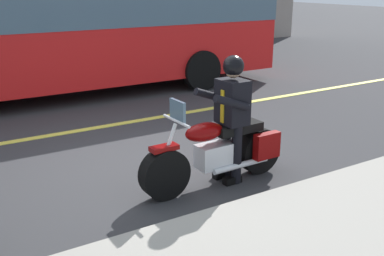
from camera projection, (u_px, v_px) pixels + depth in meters
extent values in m
plane|color=#333335|center=(141.00, 162.00, 6.98)|extent=(80.00, 80.00, 0.00)
cube|color=#E5DB4C|center=(96.00, 128.00, 8.60)|extent=(60.00, 0.16, 0.01)
cylinder|color=black|center=(165.00, 174.00, 5.75)|extent=(0.66, 0.22, 0.66)
cylinder|color=black|center=(259.00, 150.00, 6.55)|extent=(0.66, 0.22, 0.66)
cube|color=silver|center=(216.00, 155.00, 6.13)|extent=(0.57, 0.29, 0.32)
ellipsoid|color=#720505|center=(204.00, 132.00, 5.92)|extent=(0.57, 0.29, 0.24)
cube|color=black|center=(238.00, 128.00, 6.21)|extent=(0.71, 0.30, 0.12)
cube|color=#720505|center=(267.00, 146.00, 6.30)|extent=(0.40, 0.13, 0.36)
cube|color=#720505|center=(247.00, 137.00, 6.65)|extent=(0.40, 0.13, 0.36)
cylinder|color=silver|center=(166.00, 154.00, 5.67)|extent=(0.35, 0.06, 0.76)
cylinder|color=silver|center=(176.00, 121.00, 5.63)|extent=(0.05, 0.60, 0.04)
cube|color=#720505|center=(164.00, 148.00, 5.64)|extent=(0.36, 0.17, 0.06)
cylinder|color=silver|center=(241.00, 165.00, 6.21)|extent=(0.90, 0.10, 0.08)
cube|color=slate|center=(178.00, 111.00, 5.61)|extent=(0.05, 0.32, 0.28)
cylinder|color=black|center=(236.00, 154.00, 6.17)|extent=(0.14, 0.14, 0.84)
cube|color=black|center=(232.00, 180.00, 6.25)|extent=(0.26, 0.12, 0.10)
cylinder|color=black|center=(226.00, 149.00, 6.36)|extent=(0.14, 0.14, 0.84)
cube|color=black|center=(222.00, 174.00, 6.44)|extent=(0.26, 0.12, 0.10)
cube|color=black|center=(232.00, 102.00, 6.05)|extent=(0.33, 0.41, 0.60)
cube|color=#B28C14|center=(223.00, 107.00, 5.98)|extent=(0.03, 0.07, 0.44)
cylinder|color=black|center=(232.00, 103.00, 5.76)|extent=(0.55, 0.11, 0.28)
cylinder|color=black|center=(212.00, 96.00, 6.11)|extent=(0.55, 0.11, 0.28)
sphere|color=tan|center=(233.00, 70.00, 5.91)|extent=(0.22, 0.22, 0.22)
sphere|color=black|center=(233.00, 66.00, 5.90)|extent=(0.28, 0.28, 0.28)
cube|color=red|center=(56.00, 20.00, 10.46)|extent=(11.00, 2.50, 2.85)
cube|color=slate|center=(55.00, 6.00, 10.36)|extent=(11.04, 2.52, 0.90)
cylinder|color=black|center=(201.00, 70.00, 11.47)|extent=(1.00, 0.30, 1.00)
cylinder|color=black|center=(157.00, 57.00, 13.42)|extent=(1.00, 0.30, 1.00)
cube|color=slate|center=(36.00, 0.00, 15.88)|extent=(1.10, 0.06, 1.60)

